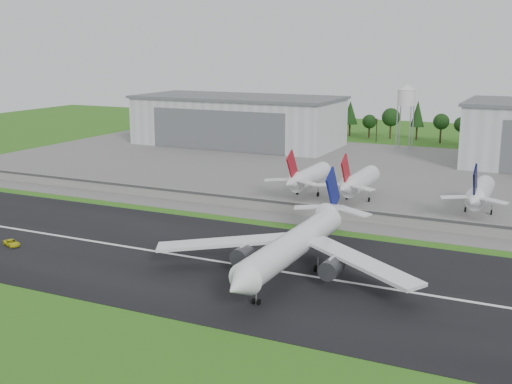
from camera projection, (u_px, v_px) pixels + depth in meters
The scene contains 14 objects.
ground at pixel (220, 281), 128.75m from camera, with size 600.00×600.00×0.00m, color #2B6919.
runway at pixel (242, 265), 137.54m from camera, with size 320.00×60.00×0.10m, color black.
runway_centerline at pixel (242, 265), 137.52m from camera, with size 220.00×1.00×0.02m, color white.
apron at pixel (377, 175), 234.37m from camera, with size 320.00×150.00×0.10m, color slate.
blast_fence at pixel (315, 210), 176.75m from camera, with size 240.00×0.61×3.50m.
hangar_west at pixel (238, 120), 304.90m from camera, with size 97.00×44.00×23.20m.
water_tower at pixel (406, 95), 288.25m from camera, with size 8.40×8.40×29.40m.
utility_poles at pixel (421, 145), 304.80m from camera, with size 230.00×3.00×12.00m, color black, non-canonical shape.
treeline at pixel (427, 141), 318.00m from camera, with size 320.00×16.00×22.00m, color black, non-canonical shape.
main_airliner at pixel (292, 252), 131.18m from camera, with size 57.28×59.08×18.17m.
ground_vehicle at pixel (12, 243), 150.83m from camera, with size 2.39×5.18×1.44m, color yellow.
parked_jet_red_a at pixel (306, 177), 199.42m from camera, with size 7.36×31.29×16.64m.
parked_jet_red_b at pixel (357, 182), 192.55m from camera, with size 7.36×31.29×16.68m.
parked_jet_navy at pixel (479, 194), 177.88m from camera, with size 7.36×31.29×16.55m.
Camera 1 is at (58.91, -106.62, 45.92)m, focal length 45.00 mm.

